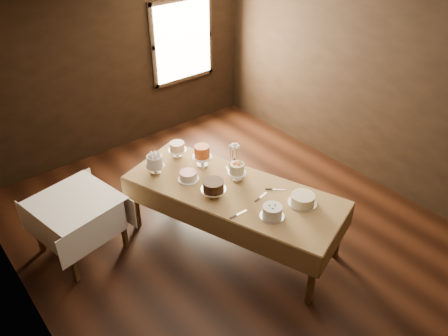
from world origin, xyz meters
TOP-DOWN VIEW (x-y plane):
  - floor at (0.00, 0.00)m, footprint 5.00×6.00m
  - ceiling at (0.00, 0.00)m, footprint 5.00×6.00m
  - wall_back at (0.00, 3.00)m, footprint 5.00×0.02m
  - wall_left at (-2.50, 0.00)m, footprint 0.02×6.00m
  - wall_right at (2.50, 0.00)m, footprint 0.02×6.00m
  - window at (1.30, 2.94)m, footprint 1.10×0.05m
  - display_table at (-0.09, -0.09)m, footprint 1.89×2.88m
  - side_table at (-1.67, 0.98)m, footprint 1.08×1.08m
  - cake_meringue at (-0.63, 0.81)m, footprint 0.24×0.24m
  - cake_speckled at (-0.20, 0.95)m, footprint 0.25×0.25m
  - cake_lattice at (-0.40, 0.42)m, footprint 0.27×0.27m
  - cake_caramel at (-0.07, 0.57)m, footprint 0.27×0.27m
  - cake_chocolate at (-0.36, -0.04)m, footprint 0.30×0.30m
  - cake_flowers at (0.08, 0.04)m, footprint 0.25×0.25m
  - cake_swirl at (-0.08, -0.76)m, footprint 0.30×0.30m
  - cake_cream at (0.36, -0.81)m, footprint 0.38×0.38m
  - cake_server_a at (0.11, -0.41)m, footprint 0.24×0.07m
  - cake_server_b at (0.33, -0.45)m, footprint 0.19×0.18m
  - cake_server_d at (0.13, 0.28)m, footprint 0.13×0.23m
  - cake_server_e at (-0.31, -0.50)m, footprint 0.24×0.03m
  - flower_vase at (0.22, 0.26)m, footprint 0.20×0.20m
  - flower_bouquet at (0.22, 0.26)m, footprint 0.14×0.14m

SIDE VIEW (x-z plane):
  - floor at x=0.00m, z-range -0.01..0.01m
  - side_table at x=-1.67m, z-range 0.30..1.08m
  - display_table at x=-0.09m, z-range 0.35..1.18m
  - cake_server_a at x=0.11m, z-range 0.83..0.84m
  - cake_server_b at x=0.33m, z-range 0.83..0.84m
  - cake_server_d at x=0.13m, z-range 0.83..0.84m
  - cake_server_e at x=-0.31m, z-range 0.83..0.84m
  - cake_lattice at x=-0.40m, z-range 0.83..0.93m
  - cake_cream at x=0.36m, z-range 0.83..0.95m
  - cake_swirl at x=-0.08m, z-range 0.83..0.97m
  - flower_vase at x=0.22m, z-range 0.83..0.98m
  - cake_speckled at x=-0.20m, z-range 0.82..1.04m
  - cake_chocolate at x=-0.36m, z-range 0.82..1.04m
  - cake_flowers at x=0.08m, z-range 0.82..1.06m
  - cake_meringue at x=-0.63m, z-range 0.82..1.08m
  - cake_caramel at x=-0.07m, z-range 0.81..1.11m
  - flower_bouquet at x=0.22m, z-range 1.00..1.20m
  - wall_back at x=0.00m, z-range 0.00..2.80m
  - wall_left at x=-2.50m, z-range 0.00..2.80m
  - wall_right at x=2.50m, z-range 0.00..2.80m
  - window at x=1.30m, z-range 0.95..2.25m
  - ceiling at x=0.00m, z-range 2.79..2.80m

